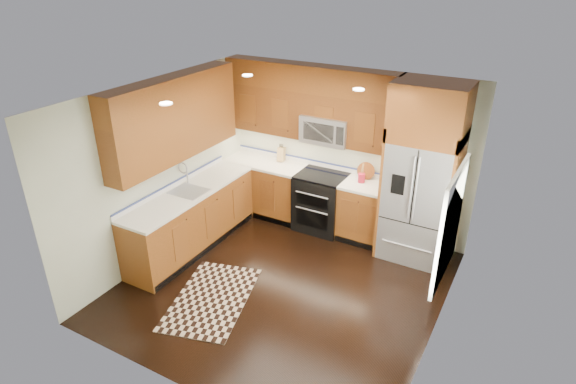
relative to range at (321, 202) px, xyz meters
The scene contains 16 objects.
ground 1.75m from the range, 81.47° to the right, with size 4.00×4.00×0.00m, color black.
wall_back 0.93m from the range, 53.04° to the left, with size 4.00×0.02×2.60m, color silver.
wall_left 2.56m from the range, 136.38° to the right, with size 0.02×4.00×2.60m, color silver.
wall_right 2.92m from the range, 36.55° to the right, with size 0.02×4.00×2.60m, color silver.
window 2.83m from the range, 33.39° to the right, with size 0.04×1.10×1.30m.
base_cabinets 1.25m from the range, 141.90° to the right, with size 2.85×3.00×0.90m.
countertop 1.16m from the range, 142.09° to the right, with size 2.86×3.01×0.04m.
upper_cabinets 1.89m from the range, 147.22° to the right, with size 2.85×3.00×1.15m.
range is the anchor object (origin of this frame).
microwave 1.20m from the range, 90.19° to the left, with size 0.76×0.40×0.42m.
refrigerator 1.76m from the range, ahead, with size 0.98×0.75×2.60m.
sink_faucet 2.13m from the range, 135.87° to the right, with size 0.54×0.44×0.37m.
rug 2.45m from the range, 100.23° to the right, with size 0.91×1.51×0.01m, color black.
knife_block 1.07m from the range, 165.44° to the left, with size 0.13×0.16×0.29m.
utensil_crock 0.86m from the range, ahead, with size 0.11×0.11×0.30m.
cutting_board 0.83m from the range, 17.72° to the left, with size 0.27×0.27×0.02m, color brown.
Camera 1 is at (2.65, -4.62, 4.01)m, focal length 30.00 mm.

